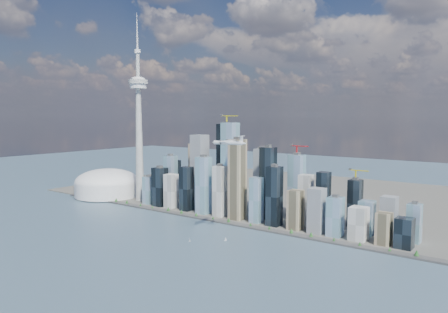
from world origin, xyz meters
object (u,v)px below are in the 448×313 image
Objects in this scene: airplane at (229,142)px; sailboat_west at (190,240)px; dome_stadium at (107,184)px; needle_tower at (139,123)px; sailboat_east at (225,240)px.

sailboat_west is at bearing -161.91° from airplane.
sailboat_west is (533.88, -216.20, -36.79)m from dome_stadium.
dome_stadium is at bearing 171.19° from sailboat_west.
airplane is at bearing 39.72° from sailboat_west.
needle_tower is 63.83× the size of sailboat_east.
dome_stadium is 24.22× the size of sailboat_west.
airplane is at bearing -22.18° from needle_tower.
sailboat_east is at bearing 53.06° from sailboat_west.
sailboat_east is (590.40, -169.06, -36.67)m from dome_stadium.
needle_tower is 241.40m from dome_stadium.
sailboat_east is (450.40, -179.06, -233.07)m from needle_tower.
needle_tower is at bearing 149.43° from airplane.
needle_tower is 504.51m from airplane.
sailboat_east is at bearing 136.72° from airplane.
airplane is 8.72× the size of sailboat_east.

